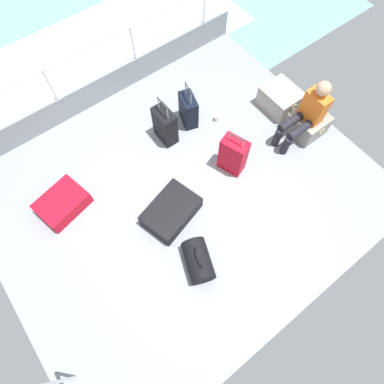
{
  "coord_description": "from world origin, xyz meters",
  "views": [
    {
      "loc": [
        1.7,
        -1.12,
        4.23
      ],
      "look_at": [
        0.19,
        0.03,
        0.25
      ],
      "focal_mm": 30.51,
      "sensor_mm": 36.0,
      "label": 1
    }
  ],
  "objects": [
    {
      "name": "ground_plane",
      "position": [
        0.0,
        0.0,
        -0.03
      ],
      "size": [
        4.4,
        5.2,
        0.06
      ],
      "primitive_type": "cube",
      "color": "gray"
    },
    {
      "name": "suitcase_0",
      "position": [
        0.21,
        -0.34,
        0.12
      ],
      "size": [
        0.7,
        0.85,
        0.25
      ],
      "color": "black",
      "rests_on": "ground_plane"
    },
    {
      "name": "railing_port",
      "position": [
        -2.17,
        0.0,
        0.78
      ],
      "size": [
        0.04,
        4.2,
        1.02
      ],
      "color": "silver",
      "rests_on": "ground_plane"
    },
    {
      "name": "passenger_seated",
      "position": [
        0.31,
        1.99,
        0.54
      ],
      "size": [
        0.34,
        0.66,
        1.05
      ],
      "color": "orange",
      "rests_on": "ground_plane"
    },
    {
      "name": "gunwale_port",
      "position": [
        -2.17,
        0.0,
        0.23
      ],
      "size": [
        0.06,
        5.2,
        0.45
      ],
      "primitive_type": "cube",
      "color": "gray",
      "rests_on": "ground_plane"
    },
    {
      "name": "duffel_bag",
      "position": [
        0.97,
        -0.46,
        0.16
      ],
      "size": [
        0.6,
        0.48,
        0.46
      ],
      "color": "black",
      "rests_on": "ground_plane"
    },
    {
      "name": "paper_cup",
      "position": [
        -0.68,
        1.19,
        0.05
      ],
      "size": [
        0.08,
        0.08,
        0.1
      ],
      "primitive_type": "cylinder",
      "color": "white",
      "rests_on": "ground_plane"
    },
    {
      "name": "cargo_crate_1",
      "position": [
        0.31,
        2.17,
        0.17
      ],
      "size": [
        0.53,
        0.49,
        0.35
      ],
      "color": "gray",
      "rests_on": "ground_plane"
    },
    {
      "name": "sea_wake",
      "position": [
        -3.6,
        0.0,
        -0.34
      ],
      "size": [
        12.0,
        12.0,
        0.01
      ],
      "color": "#6B99A8",
      "rests_on": "ground_plane"
    },
    {
      "name": "suitcase_1",
      "position": [
        -0.9,
        0.36,
        0.29
      ],
      "size": [
        0.37,
        0.22,
        0.8
      ],
      "color": "black",
      "rests_on": "ground_plane"
    },
    {
      "name": "suitcase_2",
      "position": [
        -0.81,
        -1.45,
        0.11
      ],
      "size": [
        0.62,
        0.74,
        0.22
      ],
      "color": "#B70C1E",
      "rests_on": "ground_plane"
    },
    {
      "name": "suitcase_4",
      "position": [
        -0.95,
        0.82,
        0.26
      ],
      "size": [
        0.4,
        0.29,
        0.74
      ],
      "color": "black",
      "rests_on": "ground_plane"
    },
    {
      "name": "cargo_crate_0",
      "position": [
        -0.3,
        2.17,
        0.17
      ],
      "size": [
        0.6,
        0.5,
        0.34
      ],
      "color": "gray",
      "rests_on": "ground_plane"
    },
    {
      "name": "suitcase_3",
      "position": [
        0.11,
        0.81,
        0.32
      ],
      "size": [
        0.42,
        0.32,
        0.76
      ],
      "color": "#B70C1E",
      "rests_on": "ground_plane"
    }
  ]
}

